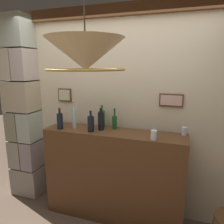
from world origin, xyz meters
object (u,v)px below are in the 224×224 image
liquor_bottle_vermouth (115,122)px  liquor_bottle_bourbon (60,121)px  liquor_bottle_mezcal (101,121)px  pendant_lamp (85,55)px  glass_tumbler_highball (154,135)px  glass_tumbler_shot (58,121)px  glass_tumbler_rocks (184,131)px  liquor_bottle_brandy (91,124)px  liquor_bottle_tequila (74,118)px  liquor_bottle_whiskey (102,118)px

liquor_bottle_vermouth → liquor_bottle_bourbon: bearing=-162.0°
liquor_bottle_mezcal → pendant_lamp: bearing=-75.8°
glass_tumbler_highball → glass_tumbler_shot: bearing=170.4°
glass_tumbler_rocks → glass_tumbler_shot: glass_tumbler_rocks is taller
liquor_bottle_brandy → pendant_lamp: 1.09m
liquor_bottle_vermouth → liquor_bottle_brandy: bearing=-141.2°
liquor_bottle_bourbon → glass_tumbler_shot: bearing=128.6°
liquor_bottle_bourbon → pendant_lamp: (0.71, -0.71, 0.75)m
glass_tumbler_highball → glass_tumbler_shot: size_ratio=1.24×
liquor_bottle_vermouth → glass_tumbler_rocks: 0.82m
liquor_bottle_tequila → pendant_lamp: pendant_lamp is taller
liquor_bottle_vermouth → pendant_lamp: (0.06, -0.92, 0.76)m
glass_tumbler_highball → liquor_bottle_tequila: bearing=173.2°
glass_tumbler_rocks → liquor_bottle_vermouth: bearing=-178.3°
liquor_bottle_bourbon → glass_tumbler_highball: size_ratio=2.57×
liquor_bottle_whiskey → pendant_lamp: 1.23m
liquor_bottle_vermouth → liquor_bottle_mezcal: (-0.14, -0.09, 0.03)m
liquor_bottle_whiskey → glass_tumbler_highball: liquor_bottle_whiskey is taller
liquor_bottle_mezcal → pendant_lamp: size_ratio=0.46×
liquor_bottle_whiskey → pendant_lamp: size_ratio=0.49×
pendant_lamp → glass_tumbler_rocks: bearing=51.2°
liquor_bottle_brandy → glass_tumbler_highball: bearing=-3.9°
liquor_bottle_vermouth → pendant_lamp: bearing=-86.0°
liquor_bottle_tequila → liquor_bottle_bourbon: 0.18m
liquor_bottle_tequila → glass_tumbler_rocks: liquor_bottle_tequila is taller
glass_tumbler_shot → pendant_lamp: (0.86, -0.90, 0.81)m
glass_tumbler_highball → pendant_lamp: 1.14m
liquor_bottle_bourbon → liquor_bottle_whiskey: (0.46, 0.25, 0.01)m
liquor_bottle_tequila → glass_tumbler_highball: 1.02m
liquor_bottle_mezcal → liquor_bottle_brandy: liquor_bottle_mezcal is taller
liquor_bottle_mezcal → liquor_bottle_vermouth: bearing=31.9°
pendant_lamp → liquor_bottle_mezcal: bearing=104.2°
liquor_bottle_vermouth → glass_tumbler_rocks: (0.82, 0.02, -0.04)m
liquor_bottle_brandy → glass_tumbler_shot: liquor_bottle_brandy is taller
glass_tumbler_shot → glass_tumbler_highball: bearing=-9.6°
liquor_bottle_tequila → glass_tumbler_rocks: (1.31, 0.15, -0.08)m
liquor_bottle_bourbon → glass_tumbler_rocks: (1.46, 0.23, -0.06)m
liquor_bottle_mezcal → glass_tumbler_rocks: bearing=6.7°
glass_tumbler_rocks → glass_tumbler_shot: 1.62m
pendant_lamp → liquor_bottle_bourbon: bearing=135.1°
glass_tumbler_shot → liquor_bottle_vermouth: bearing=1.4°
glass_tumbler_highball → glass_tumbler_shot: (-1.31, 0.22, -0.01)m
liquor_bottle_tequila → pendant_lamp: size_ratio=0.55×
liquor_bottle_vermouth → liquor_bottle_brandy: 0.30m
liquor_bottle_vermouth → glass_tumbler_rocks: bearing=1.7°
glass_tumbler_shot → pendant_lamp: 1.48m
liquor_bottle_bourbon → glass_tumbler_rocks: liquor_bottle_bourbon is taller
glass_tumbler_highball → pendant_lamp: pendant_lamp is taller
liquor_bottle_brandy → pendant_lamp: (0.30, -0.73, 0.75)m
liquor_bottle_whiskey → glass_tumbler_highball: bearing=-21.8°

